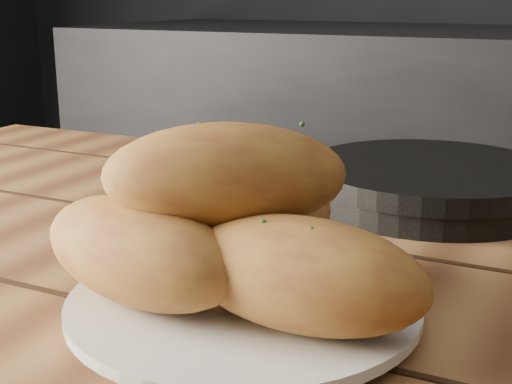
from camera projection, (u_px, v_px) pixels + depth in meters
name	position (u px, v px, depth m)	size (l,w,h in m)	color
plate	(244.00, 307.00, 0.51)	(0.25, 0.25, 0.02)	silver
bread_rolls	(233.00, 230.00, 0.49)	(0.29, 0.24, 0.12)	#AE7F30
skillet	(433.00, 183.00, 0.79)	(0.40, 0.27, 0.05)	black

